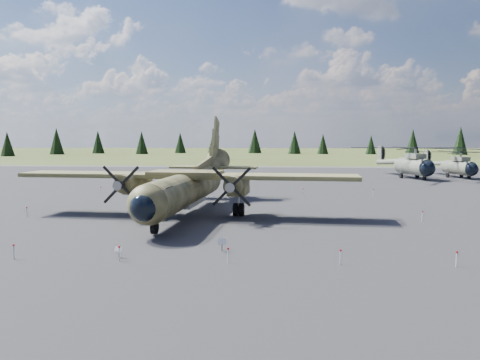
{
  "coord_description": "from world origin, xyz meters",
  "views": [
    {
      "loc": [
        4.29,
        -38.14,
        6.8
      ],
      "look_at": [
        1.61,
        2.0,
        3.08
      ],
      "focal_mm": 35.0,
      "sensor_mm": 36.0,
      "label": 1
    }
  ],
  "objects": [
    {
      "name": "apron",
      "position": [
        0.0,
        10.0,
        0.0
      ],
      "size": [
        120.0,
        120.0,
        0.04
      ],
      "primitive_type": "cube",
      "color": "#56565A",
      "rests_on": "ground"
    },
    {
      "name": "ground",
      "position": [
        0.0,
        0.0,
        0.0
      ],
      "size": [
        500.0,
        500.0,
        0.0
      ],
      "primitive_type": "plane",
      "color": "#4D5C28",
      "rests_on": "ground"
    },
    {
      "name": "info_placard_left",
      "position": [
        -4.29,
        -12.78,
        0.43
      ],
      "size": [
        0.44,
        0.24,
        0.65
      ],
      "rotation": [
        0.0,
        0.0,
        -0.18
      ],
      "color": "gray",
      "rests_on": "ground"
    },
    {
      "name": "treeline",
      "position": [
        -0.68,
        6.13,
        4.74
      ],
      "size": [
        334.7,
        331.57,
        10.9
      ],
      "color": "black",
      "rests_on": "ground"
    },
    {
      "name": "barrier_fence",
      "position": [
        -0.46,
        -0.08,
        0.51
      ],
      "size": [
        33.12,
        29.62,
        0.85
      ],
      "color": "silver",
      "rests_on": "ground"
    },
    {
      "name": "helicopter_near",
      "position": [
        27.39,
        39.46,
        3.66
      ],
      "size": [
        24.48,
        25.77,
        5.16
      ],
      "rotation": [
        0.0,
        0.0,
        0.24
      ],
      "color": "gray",
      "rests_on": "ground"
    },
    {
      "name": "info_placard_right",
      "position": [
        1.39,
        -10.95,
        0.54
      ],
      "size": [
        0.54,
        0.3,
        0.8
      ],
      "rotation": [
        0.0,
        0.0,
        0.18
      ],
      "color": "gray",
      "rests_on": "ground"
    },
    {
      "name": "helicopter_mid",
      "position": [
        35.32,
        41.42,
        3.15
      ],
      "size": [
        20.63,
        22.03,
        4.44
      ],
      "rotation": [
        0.0,
        0.0,
        0.2
      ],
      "color": "gray",
      "rests_on": "ground"
    },
    {
      "name": "transport_plane",
      "position": [
        -2.97,
        2.66,
        2.78
      ],
      "size": [
        29.43,
        26.67,
        9.69
      ],
      "rotation": [
        0.0,
        0.0,
        -0.08
      ],
      "color": "#3E4022",
      "rests_on": "ground"
    }
  ]
}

